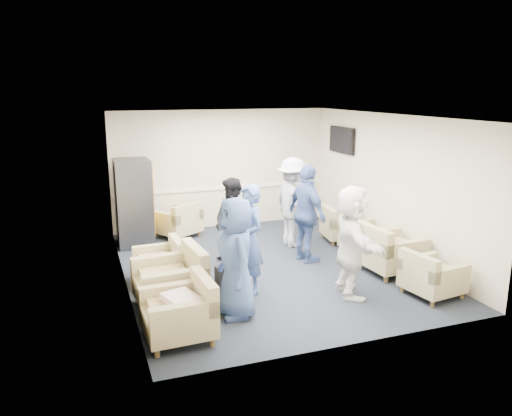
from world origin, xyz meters
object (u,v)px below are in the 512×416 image
object	(u,v)px
armchair_left_near	(183,314)
vending_machine	(134,203)
person_mid_right	(307,214)
person_back_left	(233,222)
armchair_corner	(179,222)
armchair_right_far	(340,226)
armchair_right_midnear	(388,253)
armchair_left_far	(162,264)
person_back_right	(293,203)
armchair_right_near	(430,277)
person_mid_left	(249,240)
person_front_left	(236,258)
person_front_right	(352,241)
armchair_left_mid	(174,282)
armchair_right_midfar	(364,238)

from	to	relation	value
armchair_left_near	vending_machine	bearing A→B (deg)	178.93
vending_machine	person_mid_right	world-z (taller)	person_mid_right
person_back_left	armchair_corner	bearing A→B (deg)	166.91
armchair_right_far	armchair_right_midnear	bearing A→B (deg)	-175.33
armchair_left_far	person_back_right	world-z (taller)	person_back_right
armchair_right_near	person_mid_left	distance (m)	2.87
vending_machine	person_front_left	xyz separation A→B (m)	(0.97, -3.90, -0.03)
armchair_right_far	person_front_left	bearing A→B (deg)	139.19
person_front_right	armchair_left_mid	bearing A→B (deg)	93.62
armchair_right_near	person_back_left	size ratio (longest dim) A/B	0.54
armchair_left_far	armchair_right_near	size ratio (longest dim) A/B	0.90
armchair_right_midfar	person_back_left	size ratio (longest dim) A/B	0.56
armchair_right_midfar	vending_machine	world-z (taller)	vending_machine
person_mid_left	vending_machine	bearing A→B (deg)	-167.52
armchair_right_near	armchair_right_midnear	bearing A→B (deg)	-6.35
armchair_left_mid	person_back_right	distance (m)	3.58
armchair_right_far	vending_machine	world-z (taller)	vending_machine
armchair_corner	person_back_left	world-z (taller)	person_back_left
person_mid_left	person_back_right	size ratio (longest dim) A/B	0.95
armchair_right_midnear	armchair_right_far	size ratio (longest dim) A/B	1.08
person_front_left	person_mid_left	distance (m)	0.86
armchair_right_midfar	vending_machine	xyz separation A→B (m)	(-4.13, 2.13, 0.57)
armchair_right_near	armchair_right_far	bearing A→B (deg)	-10.01
armchair_left_near	armchair_corner	distance (m)	4.60
person_mid_right	armchair_right_far	bearing A→B (deg)	-61.99
armchair_right_near	person_front_right	distance (m)	1.36
armchair_right_far	person_front_right	size ratio (longest dim) A/B	0.51
armchair_left_mid	armchair_right_midnear	xyz separation A→B (m)	(3.79, 0.14, -0.01)
armchair_right_midnear	person_mid_right	size ratio (longest dim) A/B	0.53
person_back_right	armchair_left_far	bearing A→B (deg)	105.87
armchair_right_far	person_back_right	bearing A→B (deg)	97.49
armchair_right_midnear	person_mid_left	bearing A→B (deg)	86.40
armchair_left_mid	armchair_left_far	distance (m)	1.09
armchair_left_near	person_mid_right	bearing A→B (deg)	125.54
armchair_right_far	person_back_left	xyz separation A→B (m)	(-2.56, -0.64, 0.49)
armchair_right_near	armchair_right_midnear	distance (m)	1.09
armchair_left_near	armchair_left_far	bearing A→B (deg)	175.47
armchair_left_far	armchair_corner	world-z (taller)	armchair_corner
armchair_left_mid	armchair_right_far	bearing A→B (deg)	113.45
person_mid_left	armchair_right_midfar	bearing A→B (deg)	99.07
armchair_right_midnear	vending_machine	bearing A→B (deg)	48.01
person_back_left	person_mid_left	bearing A→B (deg)	-35.51
armchair_right_midfar	person_mid_right	size ratio (longest dim) A/B	0.50
armchair_corner	person_mid_left	xyz separation A→B (m)	(0.46, -3.37, 0.54)
armchair_left_mid	person_mid_right	size ratio (longest dim) A/B	0.56
armchair_right_near	armchair_right_midnear	world-z (taller)	armchair_right_midnear
armchair_left_far	person_front_right	xyz separation A→B (m)	(2.68, -1.56, 0.58)
armchair_left_far	person_front_left	world-z (taller)	person_front_left
armchair_left_near	armchair_corner	size ratio (longest dim) A/B	0.79
person_back_right	person_mid_right	size ratio (longest dim) A/B	1.00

